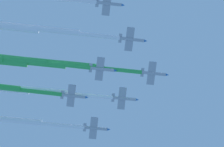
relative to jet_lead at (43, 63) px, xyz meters
name	(u,v)px	position (x,y,z in m)	size (l,w,h in m)	color
jet_lead	(43,63)	(0.00, 0.00, 0.00)	(53.60, 41.67, 3.91)	#9EA3AD
jet_port_inner	(3,89)	(18.30, -0.96, 1.66)	(59.76, 45.40, 3.88)	#9EA3AD
jet_starboard_inner	(14,27)	(1.21, 15.80, 0.62)	(55.10, 43.36, 3.87)	#9EA3AD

